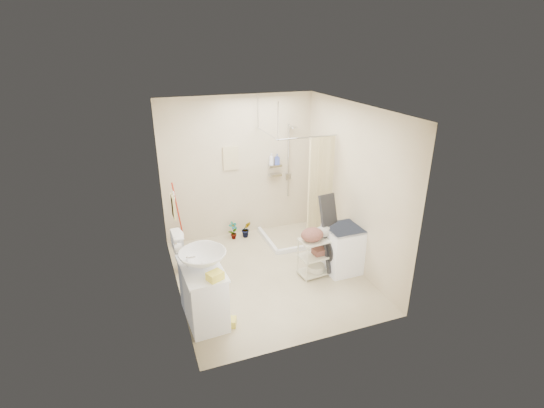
# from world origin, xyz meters

# --- Properties ---
(floor) EXTENTS (3.20, 3.20, 0.00)m
(floor) POSITION_xyz_m (0.00, 0.00, 0.00)
(floor) COLOR #C4B893
(floor) RESTS_ON ground
(ceiling) EXTENTS (2.80, 3.20, 0.04)m
(ceiling) POSITION_xyz_m (0.00, 0.00, 2.60)
(ceiling) COLOR silver
(ceiling) RESTS_ON ground
(wall_back) EXTENTS (2.80, 0.04, 2.60)m
(wall_back) POSITION_xyz_m (0.00, 1.60, 1.30)
(wall_back) COLOR beige
(wall_back) RESTS_ON ground
(wall_front) EXTENTS (2.80, 0.04, 2.60)m
(wall_front) POSITION_xyz_m (0.00, -1.60, 1.30)
(wall_front) COLOR beige
(wall_front) RESTS_ON ground
(wall_left) EXTENTS (0.04, 3.20, 2.60)m
(wall_left) POSITION_xyz_m (-1.40, 0.00, 1.30)
(wall_left) COLOR beige
(wall_left) RESTS_ON ground
(wall_right) EXTENTS (0.04, 3.20, 2.60)m
(wall_right) POSITION_xyz_m (1.40, 0.00, 1.30)
(wall_right) COLOR beige
(wall_right) RESTS_ON ground
(vanity) EXTENTS (0.55, 0.91, 0.78)m
(vanity) POSITION_xyz_m (-1.16, -0.69, 0.39)
(vanity) COLOR white
(vanity) RESTS_ON ground
(sink) EXTENTS (0.73, 0.73, 0.21)m
(sink) POSITION_xyz_m (-1.13, -0.68, 0.89)
(sink) COLOR silver
(sink) RESTS_ON vanity
(counter_basket) EXTENTS (0.23, 0.20, 0.10)m
(counter_basket) POSITION_xyz_m (-1.05, -1.03, 0.83)
(counter_basket) COLOR #F6E647
(counter_basket) RESTS_ON vanity
(floor_basket) EXTENTS (0.33, 0.29, 0.15)m
(floor_basket) POSITION_xyz_m (-0.90, -0.96, 0.07)
(floor_basket) COLOR #E1D246
(floor_basket) RESTS_ON ground
(toilet) EXTENTS (0.71, 0.42, 0.71)m
(toilet) POSITION_xyz_m (-1.04, 0.59, 0.35)
(toilet) COLOR white
(toilet) RESTS_ON ground
(mop) EXTENTS (0.13, 0.13, 1.25)m
(mop) POSITION_xyz_m (-1.21, 1.45, 0.63)
(mop) COLOR #B42210
(mop) RESTS_ON ground
(potted_plant_a) EXTENTS (0.22, 0.20, 0.35)m
(potted_plant_a) POSITION_xyz_m (-0.21, 1.38, 0.17)
(potted_plant_a) COLOR brown
(potted_plant_a) RESTS_ON ground
(potted_plant_b) EXTENTS (0.18, 0.15, 0.32)m
(potted_plant_b) POSITION_xyz_m (0.04, 1.38, 0.16)
(potted_plant_b) COLOR #9C432E
(potted_plant_b) RESTS_ON ground
(hanging_towel) EXTENTS (0.28, 0.03, 0.42)m
(hanging_towel) POSITION_xyz_m (-0.15, 1.58, 1.50)
(hanging_towel) COLOR beige
(hanging_towel) RESTS_ON wall_back
(towel_ring) EXTENTS (0.04, 0.22, 0.34)m
(towel_ring) POSITION_xyz_m (-1.38, -0.20, 1.47)
(towel_ring) COLOR #E4DB8D
(towel_ring) RESTS_ON wall_left
(tp_holder) EXTENTS (0.08, 0.12, 0.14)m
(tp_holder) POSITION_xyz_m (-1.36, 0.05, 0.72)
(tp_holder) COLOR white
(tp_holder) RESTS_ON wall_left
(shower) EXTENTS (1.10, 1.10, 2.10)m
(shower) POSITION_xyz_m (0.85, 1.05, 1.05)
(shower) COLOR silver
(shower) RESTS_ON ground
(shampoo_bottle_a) EXTENTS (0.11, 0.11, 0.22)m
(shampoo_bottle_a) POSITION_xyz_m (0.60, 1.52, 1.43)
(shampoo_bottle_a) COLOR silver
(shampoo_bottle_a) RESTS_ON shower
(shampoo_bottle_b) EXTENTS (0.11, 0.11, 0.19)m
(shampoo_bottle_b) POSITION_xyz_m (0.72, 1.53, 1.42)
(shampoo_bottle_b) COLOR #374698
(shampoo_bottle_b) RESTS_ON shower
(washing_machine) EXTENTS (0.52, 0.54, 0.76)m
(washing_machine) POSITION_xyz_m (1.14, -0.26, 0.38)
(washing_machine) COLOR white
(washing_machine) RESTS_ON ground
(laundry_rack) EXTENTS (0.57, 0.37, 0.75)m
(laundry_rack) POSITION_xyz_m (0.71, -0.23, 0.37)
(laundry_rack) COLOR beige
(laundry_rack) RESTS_ON ground
(ironing_board) EXTENTS (0.37, 0.25, 1.28)m
(ironing_board) POSITION_xyz_m (0.98, -0.15, 0.64)
(ironing_board) COLOR black
(ironing_board) RESTS_ON ground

